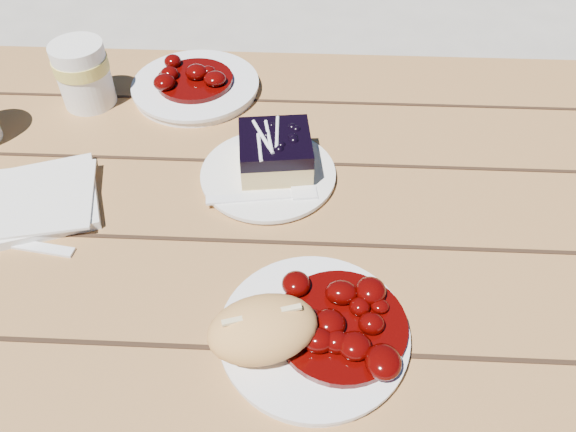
{
  "coord_description": "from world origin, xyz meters",
  "views": [
    {
      "loc": [
        0.19,
        -0.56,
        1.31
      ],
      "look_at": [
        0.16,
        -0.09,
        0.81
      ],
      "focal_mm": 35.0,
      "sensor_mm": 36.0,
      "label": 1
    }
  ],
  "objects_px": {
    "bread_roll": "(263,329)",
    "dessert_plate": "(268,175)",
    "second_plate": "(196,87)",
    "second_cup": "(84,75)",
    "blueberry_cake": "(275,151)",
    "picnic_table": "(191,267)",
    "main_plate": "(314,334)"
  },
  "relations": [
    {
      "from": "bread_roll",
      "to": "second_plate",
      "type": "relative_size",
      "value": 0.56
    },
    {
      "from": "second_cup",
      "to": "second_plate",
      "type": "bearing_deg",
      "value": 13.44
    },
    {
      "from": "picnic_table",
      "to": "second_cup",
      "type": "relative_size",
      "value": 18.62
    },
    {
      "from": "bread_roll",
      "to": "dessert_plate",
      "type": "height_order",
      "value": "bread_roll"
    },
    {
      "from": "picnic_table",
      "to": "main_plate",
      "type": "bearing_deg",
      "value": -48.27
    },
    {
      "from": "main_plate",
      "to": "second_plate",
      "type": "height_order",
      "value": "same"
    },
    {
      "from": "dessert_plate",
      "to": "picnic_table",
      "type": "bearing_deg",
      "value": -159.99
    },
    {
      "from": "bread_roll",
      "to": "second_plate",
      "type": "xyz_separation_m",
      "value": [
        -0.16,
        0.51,
        -0.04
      ]
    },
    {
      "from": "picnic_table",
      "to": "blueberry_cake",
      "type": "bearing_deg",
      "value": 24.08
    },
    {
      "from": "blueberry_cake",
      "to": "second_cup",
      "type": "xyz_separation_m",
      "value": [
        -0.33,
        0.16,
        0.02
      ]
    },
    {
      "from": "main_plate",
      "to": "dessert_plate",
      "type": "height_order",
      "value": "main_plate"
    },
    {
      "from": "dessert_plate",
      "to": "blueberry_cake",
      "type": "xyz_separation_m",
      "value": [
        0.01,
        0.02,
        0.03
      ]
    },
    {
      "from": "picnic_table",
      "to": "second_plate",
      "type": "height_order",
      "value": "second_plate"
    },
    {
      "from": "second_plate",
      "to": "second_cup",
      "type": "distance_m",
      "value": 0.18
    },
    {
      "from": "bread_roll",
      "to": "second_plate",
      "type": "bearing_deg",
      "value": 107.31
    },
    {
      "from": "main_plate",
      "to": "second_plate",
      "type": "bearing_deg",
      "value": 113.62
    },
    {
      "from": "main_plate",
      "to": "second_cup",
      "type": "bearing_deg",
      "value": 130.95
    },
    {
      "from": "bread_roll",
      "to": "second_cup",
      "type": "height_order",
      "value": "second_cup"
    },
    {
      "from": "bread_roll",
      "to": "blueberry_cake",
      "type": "distance_m",
      "value": 0.3
    },
    {
      "from": "bread_roll",
      "to": "second_cup",
      "type": "distance_m",
      "value": 0.57
    },
    {
      "from": "second_cup",
      "to": "main_plate",
      "type": "bearing_deg",
      "value": -49.05
    },
    {
      "from": "bread_roll",
      "to": "dessert_plate",
      "type": "relative_size",
      "value": 0.62
    },
    {
      "from": "main_plate",
      "to": "dessert_plate",
      "type": "relative_size",
      "value": 1.09
    },
    {
      "from": "main_plate",
      "to": "picnic_table",
      "type": "bearing_deg",
      "value": 131.73
    },
    {
      "from": "main_plate",
      "to": "second_cup",
      "type": "distance_m",
      "value": 0.59
    },
    {
      "from": "bread_roll",
      "to": "picnic_table",
      "type": "bearing_deg",
      "value": 120.59
    },
    {
      "from": "picnic_table",
      "to": "dessert_plate",
      "type": "height_order",
      "value": "dessert_plate"
    },
    {
      "from": "picnic_table",
      "to": "bread_roll",
      "type": "bearing_deg",
      "value": -59.41
    },
    {
      "from": "dessert_plate",
      "to": "second_cup",
      "type": "relative_size",
      "value": 1.79
    },
    {
      "from": "dessert_plate",
      "to": "second_cup",
      "type": "bearing_deg",
      "value": 150.69
    },
    {
      "from": "blueberry_cake",
      "to": "second_plate",
      "type": "bearing_deg",
      "value": 119.58
    },
    {
      "from": "dessert_plate",
      "to": "second_plate",
      "type": "distance_m",
      "value": 0.26
    }
  ]
}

